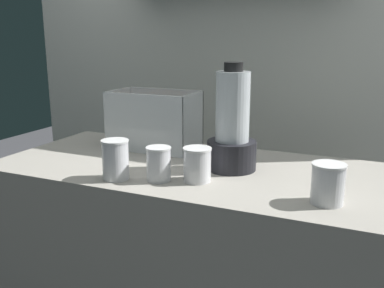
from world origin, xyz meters
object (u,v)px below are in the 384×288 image
object	(u,v)px
carrot_display_bin	(154,130)
juice_cup_beet_far_left	(116,162)
blender_pitcher	(232,130)
juice_cup_pomegranate_right	(328,186)
juice_cup_mango_left	(159,166)
juice_cup_mango_middle	(197,166)

from	to	relation	value
carrot_display_bin	juice_cup_beet_far_left	distance (m)	0.41
carrot_display_bin	blender_pitcher	size ratio (longest dim) A/B	0.95
blender_pitcher	juice_cup_beet_far_left	bearing A→B (deg)	-140.67
blender_pitcher	juice_cup_beet_far_left	distance (m)	0.40
juice_cup_pomegranate_right	juice_cup_mango_left	bearing A→B (deg)	-178.43
blender_pitcher	juice_cup_mango_middle	world-z (taller)	blender_pitcher
juice_cup_mango_left	juice_cup_pomegranate_right	xyz separation A→B (m)	(0.51, 0.01, 0.00)
juice_cup_beet_far_left	juice_cup_mango_middle	world-z (taller)	juice_cup_beet_far_left
juice_cup_mango_middle	juice_cup_pomegranate_right	distance (m)	0.40
juice_cup_mango_left	juice_cup_pomegranate_right	bearing A→B (deg)	1.57
juice_cup_mango_middle	blender_pitcher	bearing A→B (deg)	70.70
juice_cup_mango_left	carrot_display_bin	bearing A→B (deg)	120.43
carrot_display_bin	juice_cup_beet_far_left	world-z (taller)	carrot_display_bin
blender_pitcher	juice_cup_beet_far_left	size ratio (longest dim) A/B	2.84
carrot_display_bin	juice_cup_pomegranate_right	distance (m)	0.80
carrot_display_bin	juice_cup_pomegranate_right	bearing A→B (deg)	-25.49
blender_pitcher	juice_cup_mango_left	bearing A→B (deg)	-129.60
juice_cup_beet_far_left	juice_cup_mango_middle	distance (m)	0.26
blender_pitcher	juice_cup_mango_middle	xyz separation A→B (m)	(-0.06, -0.17, -0.09)
juice_cup_beet_far_left	juice_cup_mango_middle	xyz separation A→B (m)	(0.25, 0.08, -0.01)
juice_cup_beet_far_left	blender_pitcher	bearing A→B (deg)	39.33
blender_pitcher	juice_cup_mango_middle	size ratio (longest dim) A/B	3.35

